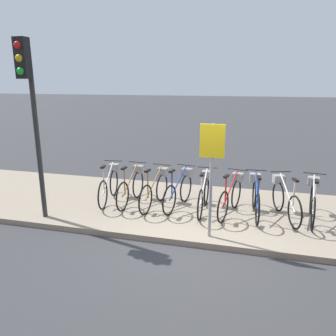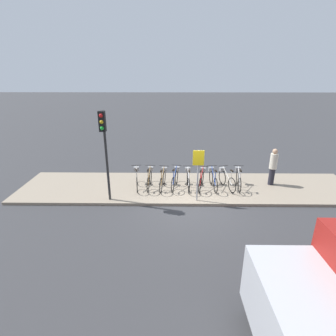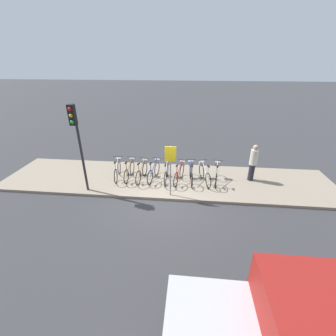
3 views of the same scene
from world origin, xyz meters
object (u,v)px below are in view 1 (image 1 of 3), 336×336
(parked_bicycle_2, at_px, (156,188))
(traffic_light, at_px, (29,94))
(parked_bicycle_3, at_px, (180,189))
(parked_bicycle_4, at_px, (204,192))
(parked_bicycle_1, at_px, (132,185))
(parked_bicycle_7, at_px, (285,198))
(sign_post, at_px, (212,162))
(parked_bicycle_0, at_px, (110,183))
(parked_bicycle_8, at_px, (313,200))
(parked_bicycle_5, at_px, (231,194))
(parked_bicycle_6, at_px, (256,196))

(parked_bicycle_2, height_order, traffic_light, traffic_light)
(parked_bicycle_3, bearing_deg, parked_bicycle_4, -9.87)
(parked_bicycle_1, bearing_deg, parked_bicycle_7, -0.23)
(traffic_light, distance_m, sign_post, 3.78)
(parked_bicycle_0, bearing_deg, traffic_light, -125.37)
(parked_bicycle_4, height_order, parked_bicycle_7, same)
(parked_bicycle_1, height_order, parked_bicycle_8, same)
(parked_bicycle_4, height_order, parked_bicycle_5, same)
(parked_bicycle_5, relative_size, parked_bicycle_8, 0.98)
(parked_bicycle_0, xyz_separation_m, parked_bicycle_4, (2.33, -0.06, 0.00))
(parked_bicycle_2, distance_m, parked_bicycle_8, 3.43)
(parked_bicycle_2, distance_m, traffic_light, 3.34)
(parked_bicycle_8, bearing_deg, parked_bicycle_0, -179.78)
(parked_bicycle_0, bearing_deg, parked_bicycle_2, -2.78)
(parked_bicycle_7, bearing_deg, sign_post, -137.36)
(parked_bicycle_2, height_order, parked_bicycle_6, same)
(parked_bicycle_4, bearing_deg, parked_bicycle_8, 1.92)
(parked_bicycle_2, xyz_separation_m, parked_bicycle_3, (0.55, 0.10, 0.00))
(sign_post, bearing_deg, parked_bicycle_0, 153.26)
(parked_bicycle_6, distance_m, traffic_light, 5.12)
(parked_bicycle_0, xyz_separation_m, parked_bicycle_6, (3.46, -0.01, 0.00))
(parked_bicycle_0, bearing_deg, parked_bicycle_7, 0.04)
(parked_bicycle_0, relative_size, parked_bicycle_5, 1.02)
(parked_bicycle_1, distance_m, parked_bicycle_2, 0.62)
(parked_bicycle_0, height_order, parked_bicycle_4, same)
(parked_bicycle_8, height_order, traffic_light, traffic_light)
(parked_bicycle_1, xyz_separation_m, sign_post, (2.04, -1.34, 1.02))
(traffic_light, bearing_deg, parked_bicycle_1, 41.77)
(parked_bicycle_2, height_order, parked_bicycle_3, same)
(parked_bicycle_1, height_order, parked_bicycle_3, same)
(traffic_light, relative_size, sign_post, 1.70)
(parked_bicycle_4, xyz_separation_m, traffic_light, (-3.30, -1.31, 2.18))
(parked_bicycle_5, distance_m, parked_bicycle_8, 1.68)
(parked_bicycle_3, xyz_separation_m, sign_post, (0.88, -1.36, 1.02))
(parked_bicycle_7, bearing_deg, parked_bicycle_4, -177.95)
(parked_bicycle_4, distance_m, sign_post, 1.65)
(parked_bicycle_0, distance_m, parked_bicycle_6, 3.46)
(parked_bicycle_3, height_order, parked_bicycle_4, same)
(parked_bicycle_3, bearing_deg, traffic_light, -152.54)
(parked_bicycle_2, relative_size, parked_bicycle_7, 1.03)
(parked_bicycle_1, distance_m, traffic_light, 3.01)
(parked_bicycle_1, distance_m, sign_post, 2.65)
(parked_bicycle_7, xyz_separation_m, parked_bicycle_8, (0.56, 0.01, 0.00))
(parked_bicycle_2, relative_size, sign_post, 0.75)
(parked_bicycle_1, relative_size, sign_post, 0.75)
(parked_bicycle_1, distance_m, parked_bicycle_7, 3.48)
(parked_bicycle_3, height_order, parked_bicycle_5, same)
(parked_bicycle_1, relative_size, parked_bicycle_3, 1.02)
(parked_bicycle_4, relative_size, traffic_light, 0.44)
(parked_bicycle_1, xyz_separation_m, traffic_light, (-1.55, -1.39, 2.18))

